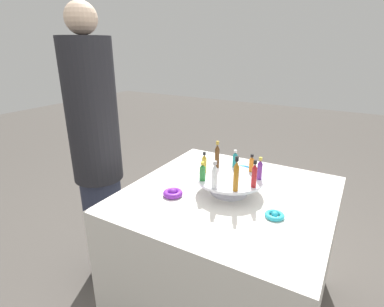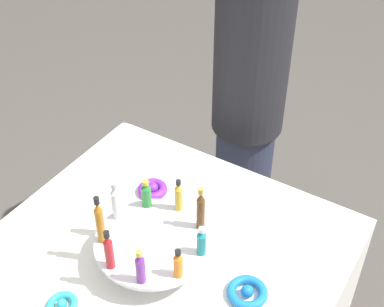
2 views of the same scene
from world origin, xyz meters
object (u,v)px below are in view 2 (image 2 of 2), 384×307
Objects in this scene: bottle_brown at (201,210)px; bottle_purple at (140,268)px; bottle_amber at (100,222)px; bottle_green at (146,194)px; bottle_teal at (202,242)px; bottle_red at (109,251)px; display_stand at (154,246)px; ribbon_bow_blue at (247,292)px; bottle_clear at (116,202)px; person_figure at (249,95)px; bottle_orange at (178,264)px; bottle_gold at (179,196)px; ribbon_bow_teal at (62,305)px; ribbon_bow_purple at (153,189)px.

bottle_purple is at bearing -97.15° from bottle_brown.
bottle_green is at bearing 82.85° from bottle_amber.
bottle_brown is at bearing 122.85° from bottle_teal.
bottle_red is 0.09m from bottle_purple.
bottle_red is at bearing -107.15° from display_stand.
ribbon_bow_blue is at bearing 15.10° from bottle_amber.
person_figure reaches higher than bottle_clear.
bottle_purple reaches higher than bottle_green.
display_stand is 0.27m from ribbon_bow_blue.
bottle_clear is at bearing -117.15° from bottle_green.
bottle_orange is at bearing -17.15° from bottle_clear.
bottle_clear is (-0.04, -0.08, 0.02)m from bottle_green.
bottle_green is (-0.17, -0.01, -0.02)m from bottle_brown.
bottle_amber is (-0.23, -0.01, 0.03)m from bottle_orange.
person_figure reaches higher than bottle_brown.
bottle_gold is (-0.01, 0.13, 0.07)m from display_stand.
bottle_amber is at bearing -177.15° from bottle_orange.
bottle_clear reaches higher than bottle_green.
bottle_red reaches higher than bottle_teal.
bottle_gold reaches higher than bottle_orange.
ribbon_bow_teal is at bearing -8.11° from person_figure.
bottle_green is at bearing 87.19° from ribbon_bow_teal.
ribbon_bow_teal is (-0.16, -0.12, -0.12)m from bottle_purple.
bottle_brown is 0.42m from ribbon_bow_teal.
bottle_green is 0.85× the size of ribbon_bow_blue.
bottle_orange is 0.84× the size of bottle_gold.
bottle_orange is at bearing -97.15° from bottle_teal.
ribbon_bow_blue is at bearing -20.68° from bottle_gold.
bottle_teal is at bearing -17.15° from bottle_green.
ribbon_bow_blue is at bearing 1.91° from bottle_clear.
bottle_brown reaches higher than bottle_gold.
bottle_green is 0.73× the size of bottle_clear.
bottle_brown is at bearing 102.85° from bottle_orange.
bottle_orange is at bearing -37.15° from bottle_green.
bottle_teal is 0.74× the size of bottle_clear.
bottle_purple is at bearing -137.15° from bottle_orange.
person_figure is at bearing 99.20° from bottle_gold.
bottle_purple is 1.19× the size of bottle_green.
bottle_orange is at bearing -148.53° from ribbon_bow_blue.
display_stand is at bearing -7.15° from bottle_clear.
display_stand is 2.98× the size of bottle_gold.
ribbon_bow_purple is at bearing 151.47° from bottle_gold.
display_stand is 3.47× the size of bottle_green.
person_figure is at bearing 89.98° from ribbon_bow_teal.
bottle_green reaches higher than ribbon_bow_blue.
bottle_gold is at bearing 22.85° from bottle_green.
bottle_teal is (0.17, 0.16, -0.01)m from bottle_red.
display_stand is 0.15m from bottle_teal.
bottle_red is at bearing 60.11° from ribbon_bow_teal.
ribbon_bow_blue is at bearing 19.23° from person_figure.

